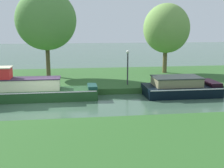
# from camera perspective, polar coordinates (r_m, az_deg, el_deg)

# --- Properties ---
(ground_plane) EXTENTS (120.00, 120.00, 0.00)m
(ground_plane) POSITION_cam_1_polar(r_m,az_deg,el_deg) (17.71, -12.90, -3.98)
(ground_plane) COLOR #3B5A45
(riverbank_far) EXTENTS (72.00, 10.00, 0.40)m
(riverbank_far) POSITION_cam_1_polar(r_m,az_deg,el_deg) (24.48, -11.51, 0.82)
(riverbank_far) COLOR #2E5A28
(riverbank_far) RESTS_ON ground_plane
(black_barge) EXTENTS (4.94, 2.42, 1.29)m
(black_barge) POSITION_cam_1_polar(r_m,az_deg,el_deg) (19.97, 13.31, -0.63)
(black_barge) COLOR black
(black_barge) RESTS_ON ground_plane
(forest_narrowboat) EXTENTS (7.34, 1.63, 2.15)m
(forest_narrowboat) POSITION_cam_1_polar(r_m,az_deg,el_deg) (18.81, -15.18, -1.13)
(forest_narrowboat) COLOR #1E4520
(forest_narrowboat) RESTS_ON ground_plane
(willow_tree_centre) EXTENTS (4.90, 3.91, 7.05)m
(willow_tree_centre) POSITION_cam_1_polar(r_m,az_deg,el_deg) (24.53, -12.86, 12.11)
(willow_tree_centre) COLOR brown
(willow_tree_centre) RESTS_ON riverbank_far
(willow_tree_right) EXTENTS (4.07, 4.03, 6.12)m
(willow_tree_right) POSITION_cam_1_polar(r_m,az_deg,el_deg) (26.41, 10.65, 10.68)
(willow_tree_right) COLOR brown
(willow_tree_right) RESTS_ON riverbank_far
(lamp_post) EXTENTS (0.24, 0.24, 2.50)m
(lamp_post) POSITION_cam_1_polar(r_m,az_deg,el_deg) (20.75, 3.10, 4.19)
(lamp_post) COLOR #333338
(lamp_post) RESTS_ON riverbank_far
(mooring_post_near) EXTENTS (0.17, 0.17, 0.58)m
(mooring_post_near) POSITION_cam_1_polar(r_m,az_deg,el_deg) (20.27, -17.14, -0.25)
(mooring_post_near) COLOR #55321E
(mooring_post_near) RESTS_ON riverbank_far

